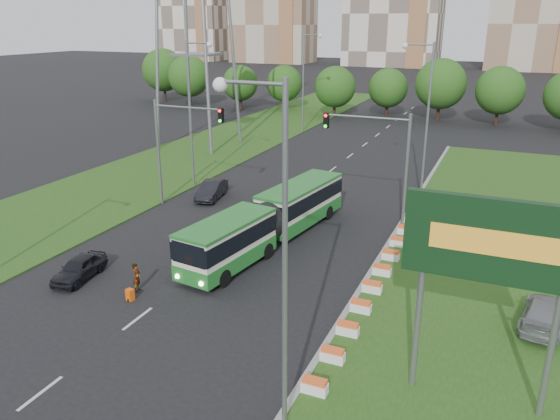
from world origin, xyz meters
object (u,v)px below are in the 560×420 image
at_px(car_left_near, 79,268).
at_px(car_median, 544,313).
at_px(billboard, 493,251).
at_px(articulated_bus, 269,220).
at_px(pedestrian, 137,277).
at_px(traffic_mast_median, 382,153).
at_px(traffic_mast_left, 176,137).
at_px(shopping_trolley, 130,295).
at_px(car_left_far, 212,190).

relative_size(car_left_near, car_median, 0.85).
height_order(billboard, articulated_bus, billboard).
distance_m(articulated_bus, pedestrian, 9.49).
bearing_deg(car_median, billboard, 78.05).
relative_size(traffic_mast_median, traffic_mast_left, 1.00).
distance_m(traffic_mast_median, pedestrian, 17.26).
xyz_separation_m(articulated_bus, shopping_trolley, (-3.38, -9.71, -1.28)).
relative_size(traffic_mast_left, car_median, 1.82).
bearing_deg(billboard, car_left_near, 173.74).
relative_size(billboard, articulated_bus, 0.51).
bearing_deg(shopping_trolley, car_left_near, 178.22).
relative_size(car_left_far, pedestrian, 2.69).
bearing_deg(traffic_mast_left, traffic_mast_median, 3.77).
xyz_separation_m(billboard, pedestrian, (-17.00, 2.35, -5.38)).
bearing_deg(billboard, shopping_trolley, 175.36).
distance_m(car_left_far, shopping_trolley, 16.95).
relative_size(traffic_mast_median, pedestrian, 5.09).
distance_m(traffic_mast_median, articulated_bus, 8.54).
height_order(traffic_mast_left, car_left_far, traffic_mast_left).
height_order(billboard, shopping_trolley, billboard).
relative_size(traffic_mast_median, car_median, 1.82).
bearing_deg(car_left_far, car_median, -35.51).
distance_m(traffic_mast_median, car_left_near, 19.72).
xyz_separation_m(car_left_far, car_median, (23.83, -10.98, 0.09)).
distance_m(traffic_mast_left, pedestrian, 14.58).
relative_size(billboard, shopping_trolley, 12.98).
xyz_separation_m(traffic_mast_left, articulated_bus, (9.30, -3.93, -3.77)).
relative_size(traffic_mast_left, articulated_bus, 0.51).
bearing_deg(car_left_near, shopping_trolley, -20.08).
height_order(billboard, pedestrian, billboard).
relative_size(car_median, shopping_trolley, 7.12).
bearing_deg(shopping_trolley, articulated_bus, 81.76).
relative_size(articulated_bus, car_median, 3.57).
bearing_deg(traffic_mast_median, pedestrian, -124.90).
bearing_deg(traffic_mast_left, articulated_bus, -22.93).
bearing_deg(shopping_trolley, billboard, 6.31).
relative_size(articulated_bus, pedestrian, 9.97).
bearing_deg(pedestrian, car_median, -93.28).
bearing_deg(articulated_bus, traffic_mast_median, 48.45).
distance_m(car_left_near, car_left_far, 15.38).
distance_m(car_left_near, pedestrian, 3.83).
height_order(traffic_mast_left, car_median, traffic_mast_left).
height_order(articulated_bus, pedestrian, articulated_bus).
relative_size(car_left_far, shopping_trolley, 6.86).
xyz_separation_m(billboard, shopping_trolley, (-16.71, 1.36, -5.86)).
xyz_separation_m(traffic_mast_left, shopping_trolley, (5.92, -13.65, -5.04)).
distance_m(billboard, traffic_mast_left, 27.16).
bearing_deg(billboard, car_left_far, 140.40).
xyz_separation_m(car_left_near, shopping_trolley, (4.11, -0.93, -0.33)).
height_order(traffic_mast_left, pedestrian, traffic_mast_left).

